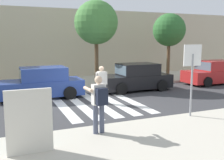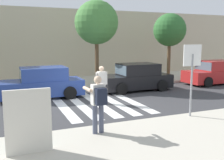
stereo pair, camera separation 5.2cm
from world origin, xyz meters
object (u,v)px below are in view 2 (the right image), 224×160
(photographer_with_backpack, at_px, (98,100))
(street_tree_center, at_px, (97,23))
(parked_car_blue, at_px, (42,84))
(advertising_board, at_px, (28,122))
(stop_sign, at_px, (192,64))
(parked_car_black, at_px, (136,78))
(pedestrian_crossing, at_px, (102,83))
(street_tree_east, at_px, (170,30))
(parked_car_red, at_px, (215,73))

(photographer_with_backpack, xyz_separation_m, street_tree_center, (2.81, 8.16, 2.75))
(parked_car_blue, relative_size, advertising_board, 2.56)
(stop_sign, height_order, parked_car_black, stop_sign)
(stop_sign, xyz_separation_m, advertising_board, (-5.73, -1.08, -1.09))
(stop_sign, bearing_deg, pedestrian_crossing, 121.05)
(parked_car_black, bearing_deg, parked_car_blue, 180.00)
(pedestrian_crossing, bearing_deg, street_tree_center, 73.51)
(street_tree_center, height_order, street_tree_east, street_tree_center)
(parked_car_black, xyz_separation_m, street_tree_east, (4.00, 2.60, 2.85))
(street_tree_center, bearing_deg, advertising_board, -118.77)
(parked_car_black, bearing_deg, advertising_board, -133.63)
(stop_sign, relative_size, pedestrian_crossing, 1.50)
(street_tree_center, xyz_separation_m, advertising_board, (-4.84, -8.81, -2.98))
(photographer_with_backpack, bearing_deg, parked_car_blue, 97.25)
(parked_car_black, relative_size, advertising_board, 2.56)
(photographer_with_backpack, relative_size, parked_car_red, 0.42)
(stop_sign, distance_m, street_tree_center, 8.01)
(pedestrian_crossing, height_order, parked_car_black, pedestrian_crossing)
(pedestrian_crossing, xyz_separation_m, parked_car_red, (8.83, 2.27, -0.25))
(photographer_with_backpack, xyz_separation_m, parked_car_black, (4.54, 6.25, -0.44))
(advertising_board, bearing_deg, street_tree_center, 61.23)
(stop_sign, height_order, parked_car_red, stop_sign)
(stop_sign, bearing_deg, advertising_board, -169.35)
(parked_car_blue, distance_m, street_tree_center, 5.18)
(parked_car_blue, height_order, street_tree_center, street_tree_center)
(photographer_with_backpack, xyz_separation_m, parked_car_blue, (-0.79, 6.25, -0.44))
(parked_car_black, relative_size, street_tree_center, 0.80)
(parked_car_blue, distance_m, parked_car_black, 5.34)
(parked_car_blue, xyz_separation_m, street_tree_east, (9.34, 2.60, 2.85))
(photographer_with_backpack, bearing_deg, parked_car_red, 30.98)
(parked_car_black, height_order, street_tree_center, street_tree_center)
(pedestrian_crossing, relative_size, street_tree_east, 0.37)
(parked_car_blue, bearing_deg, pedestrian_crossing, -43.79)
(stop_sign, xyz_separation_m, pedestrian_crossing, (-2.14, 3.55, -1.06))
(pedestrian_crossing, relative_size, street_tree_center, 0.34)
(parked_car_blue, distance_m, street_tree_east, 10.11)
(street_tree_east, bearing_deg, advertising_board, -138.09)
(parked_car_red, height_order, street_tree_center, street_tree_center)
(stop_sign, height_order, advertising_board, stop_sign)
(parked_car_black, distance_m, street_tree_center, 4.11)
(pedestrian_crossing, relative_size, parked_car_blue, 0.42)
(pedestrian_crossing, relative_size, parked_car_red, 0.42)
(street_tree_east, bearing_deg, photographer_with_backpack, -134.01)
(pedestrian_crossing, bearing_deg, parked_car_red, 14.39)
(advertising_board, bearing_deg, parked_car_blue, 79.86)
(parked_car_black, distance_m, street_tree_east, 5.56)
(photographer_with_backpack, distance_m, street_tree_east, 12.54)
(pedestrian_crossing, xyz_separation_m, street_tree_center, (1.24, 4.18, 2.95))
(photographer_with_backpack, bearing_deg, stop_sign, 6.67)
(street_tree_east, bearing_deg, parked_car_blue, -164.44)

